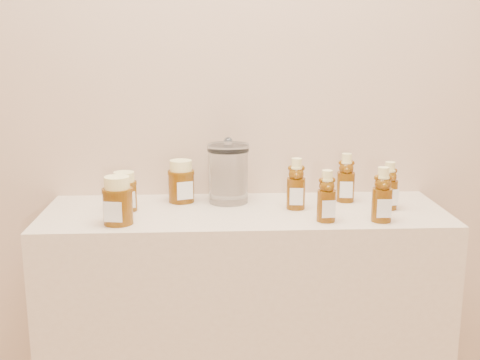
{
  "coord_description": "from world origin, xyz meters",
  "views": [
    {
      "loc": [
        -0.1,
        -0.17,
        1.4
      ],
      "look_at": [
        -0.02,
        1.52,
        1.0
      ],
      "focal_mm": 45.0,
      "sensor_mm": 36.0,
      "label": 1
    }
  ],
  "objects_px": {
    "display_table": "(244,347)",
    "glass_canister": "(228,171)",
    "honey_jar_left": "(125,191)",
    "bear_bottle_back_left": "(296,180)",
    "bear_bottle_front_left": "(327,193)"
  },
  "relations": [
    {
      "from": "bear_bottle_front_left",
      "to": "bear_bottle_back_left",
      "type": "bearing_deg",
      "value": 112.74
    },
    {
      "from": "display_table",
      "to": "glass_canister",
      "type": "bearing_deg",
      "value": 115.68
    },
    {
      "from": "display_table",
      "to": "bear_bottle_front_left",
      "type": "height_order",
      "value": "bear_bottle_front_left"
    },
    {
      "from": "bear_bottle_front_left",
      "to": "honey_jar_left",
      "type": "bearing_deg",
      "value": 162.45
    },
    {
      "from": "bear_bottle_back_left",
      "to": "honey_jar_left",
      "type": "height_order",
      "value": "bear_bottle_back_left"
    },
    {
      "from": "display_table",
      "to": "glass_canister",
      "type": "height_order",
      "value": "glass_canister"
    },
    {
      "from": "honey_jar_left",
      "to": "bear_bottle_back_left",
      "type": "bearing_deg",
      "value": -21.85
    },
    {
      "from": "display_table",
      "to": "bear_bottle_back_left",
      "type": "relative_size",
      "value": 6.88
    },
    {
      "from": "display_table",
      "to": "bear_bottle_back_left",
      "type": "xyz_separation_m",
      "value": [
        0.15,
        0.01,
        0.54
      ]
    },
    {
      "from": "bear_bottle_front_left",
      "to": "honey_jar_left",
      "type": "relative_size",
      "value": 1.41
    },
    {
      "from": "display_table",
      "to": "bear_bottle_back_left",
      "type": "bearing_deg",
      "value": 4.01
    },
    {
      "from": "bear_bottle_back_left",
      "to": "glass_canister",
      "type": "height_order",
      "value": "glass_canister"
    },
    {
      "from": "bear_bottle_back_left",
      "to": "bear_bottle_front_left",
      "type": "relative_size",
      "value": 1.06
    },
    {
      "from": "display_table",
      "to": "glass_canister",
      "type": "xyz_separation_m",
      "value": [
        -0.05,
        0.09,
        0.55
      ]
    },
    {
      "from": "bear_bottle_front_left",
      "to": "glass_canister",
      "type": "height_order",
      "value": "glass_canister"
    }
  ]
}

